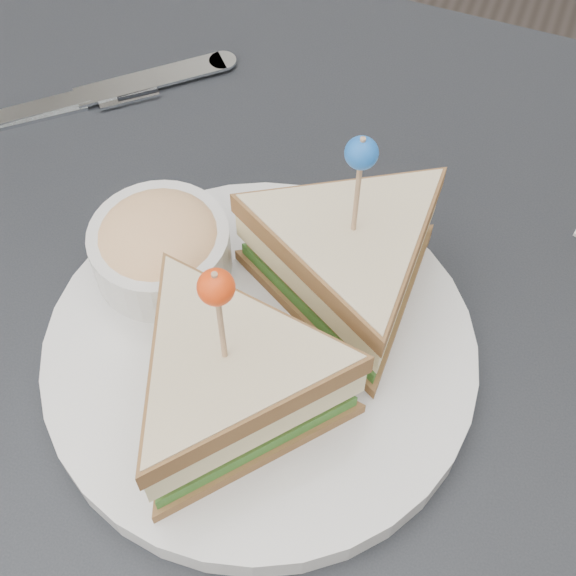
{
  "coord_description": "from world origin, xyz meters",
  "views": [
    {
      "loc": [
        0.12,
        -0.27,
        1.23
      ],
      "look_at": [
        0.01,
        0.01,
        0.8
      ],
      "focal_mm": 50.0,
      "sensor_mm": 36.0,
      "label": 1
    }
  ],
  "objects": [
    {
      "name": "cutlery_fork",
      "position": [
        -0.25,
        0.15,
        0.75
      ],
      "size": [
        0.15,
        0.13,
        0.01
      ],
      "rotation": [
        0.0,
        0.0,
        -0.86
      ],
      "color": "silver",
      "rests_on": "table"
    },
    {
      "name": "plate_meal",
      "position": [
        0.01,
        -0.02,
        0.8
      ],
      "size": [
        0.37,
        0.37,
        0.17
      ],
      "rotation": [
        0.0,
        0.0,
        0.36
      ],
      "color": "silver",
      "rests_on": "table"
    },
    {
      "name": "cutlery_knife",
      "position": [
        -0.24,
        0.17,
        0.75
      ],
      "size": [
        0.19,
        0.18,
        0.01
      ],
      "rotation": [
        0.0,
        0.0,
        -0.82
      ],
      "color": "white",
      "rests_on": "table"
    },
    {
      "name": "table",
      "position": [
        0.0,
        0.0,
        0.67
      ],
      "size": [
        0.8,
        0.8,
        0.75
      ],
      "color": "black",
      "rests_on": "ground"
    }
  ]
}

